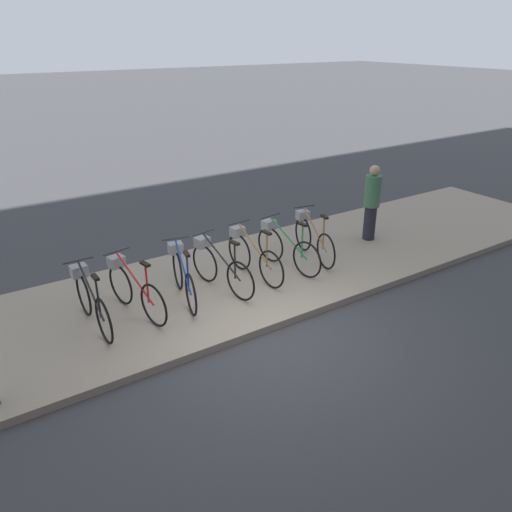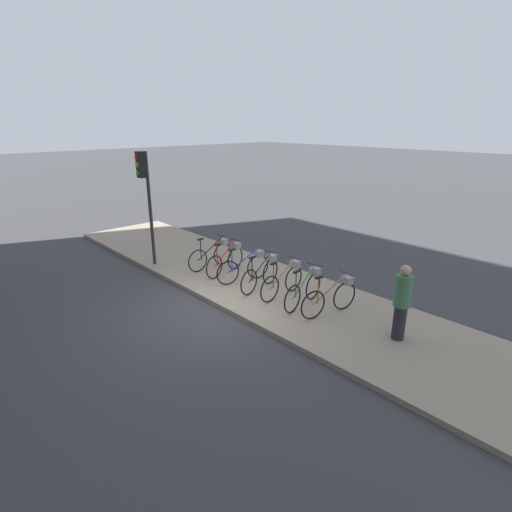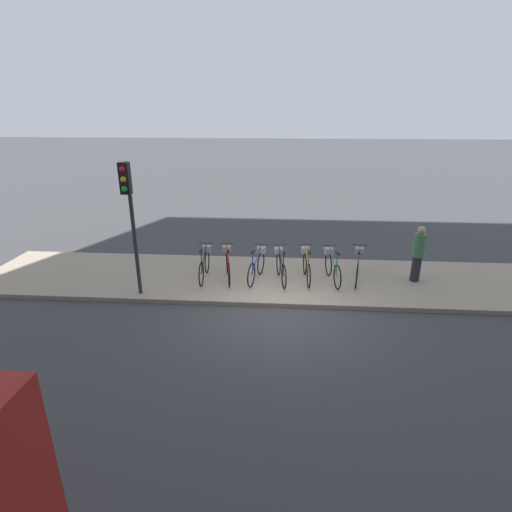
% 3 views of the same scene
% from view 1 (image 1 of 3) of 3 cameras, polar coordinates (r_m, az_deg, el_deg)
% --- Properties ---
extents(ground_plane, '(120.00, 120.00, 0.00)m').
position_cam_1_polar(ground_plane, '(7.75, 1.31, -8.79)').
color(ground_plane, '#38383A').
extents(sidewalk, '(17.58, 3.33, 0.12)m').
position_cam_1_polar(sidewalk, '(8.96, -4.74, -3.60)').
color(sidewalk, gray).
rests_on(sidewalk, ground_plane).
extents(parked_bicycle_0, '(0.46, 1.65, 1.01)m').
position_cam_1_polar(parked_bicycle_0, '(7.91, -18.39, -4.69)').
color(parked_bicycle_0, black).
rests_on(parked_bicycle_0, sidewalk).
extents(parked_bicycle_1, '(0.50, 1.62, 1.01)m').
position_cam_1_polar(parked_bicycle_1, '(8.09, -13.90, -3.47)').
color(parked_bicycle_1, black).
rests_on(parked_bicycle_1, sidewalk).
extents(parked_bicycle_2, '(0.53, 1.62, 1.01)m').
position_cam_1_polar(parked_bicycle_2, '(8.35, -8.42, -2.06)').
color(parked_bicycle_2, black).
rests_on(parked_bicycle_2, sidewalk).
extents(parked_bicycle_3, '(0.47, 1.63, 1.01)m').
position_cam_1_polar(parked_bicycle_3, '(8.61, -4.32, -1.04)').
color(parked_bicycle_3, black).
rests_on(parked_bicycle_3, sidewalk).
extents(parked_bicycle_4, '(0.46, 1.65, 1.01)m').
position_cam_1_polar(parked_bicycle_4, '(9.02, -0.50, 0.26)').
color(parked_bicycle_4, black).
rests_on(parked_bicycle_4, sidewalk).
extents(parked_bicycle_5, '(0.46, 1.63, 1.01)m').
position_cam_1_polar(parked_bicycle_5, '(9.38, 3.29, 1.19)').
color(parked_bicycle_5, black).
rests_on(parked_bicycle_5, sidewalk).
extents(parked_bicycle_6, '(0.51, 1.62, 1.01)m').
position_cam_1_polar(parked_bicycle_6, '(9.88, 6.43, 2.28)').
color(parked_bicycle_6, black).
rests_on(parked_bicycle_6, sidewalk).
extents(pedestrian, '(0.34, 0.34, 1.62)m').
position_cam_1_polar(pedestrian, '(10.86, 13.08, 6.10)').
color(pedestrian, '#23232D').
rests_on(pedestrian, sidewalk).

